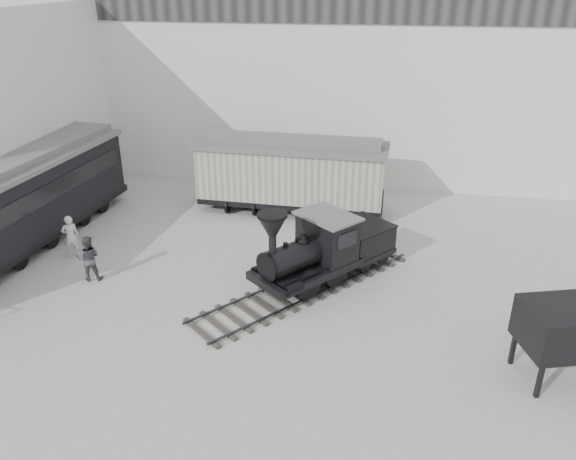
% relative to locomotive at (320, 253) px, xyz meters
% --- Properties ---
extents(ground, '(90.00, 90.00, 0.00)m').
position_rel_locomotive_xyz_m(ground, '(-1.46, -3.77, -1.18)').
color(ground, '#9E9E9B').
extents(north_wall, '(34.00, 2.51, 11.00)m').
position_rel_locomotive_xyz_m(north_wall, '(-1.46, 11.21, 4.37)').
color(north_wall, silver).
rests_on(north_wall, ground).
extents(west_pavilion, '(7.00, 12.11, 9.00)m').
position_rel_locomotive_xyz_m(west_pavilion, '(-15.96, 6.19, 3.32)').
color(west_pavilion, silver).
rests_on(west_pavilion, ground).
extents(locomotive, '(7.32, 8.19, 3.19)m').
position_rel_locomotive_xyz_m(locomotive, '(0.00, 0.00, 0.00)').
color(locomotive, '#2D2821').
rests_on(locomotive, ground).
extents(boxcar, '(8.74, 2.96, 3.55)m').
position_rel_locomotive_xyz_m(boxcar, '(-2.14, 6.46, 0.68)').
color(boxcar, black).
rests_on(boxcar, ground).
extents(passenger_coach, '(3.86, 13.31, 3.51)m').
position_rel_locomotive_xyz_m(passenger_coach, '(-12.09, 0.55, 0.76)').
color(passenger_coach, black).
rests_on(passenger_coach, ground).
extents(visitor_a, '(0.76, 0.70, 1.73)m').
position_rel_locomotive_xyz_m(visitor_a, '(-9.78, 0.34, -0.31)').
color(visitor_a, silver).
rests_on(visitor_a, ground).
extents(visitor_b, '(0.98, 0.85, 1.72)m').
position_rel_locomotive_xyz_m(visitor_b, '(-8.21, -1.22, -0.32)').
color(visitor_b, '#404146').
rests_on(visitor_b, ground).
extents(coal_hopper, '(2.48, 2.23, 2.26)m').
position_rel_locomotive_xyz_m(coal_hopper, '(6.97, -4.07, 0.30)').
color(coal_hopper, black).
rests_on(coal_hopper, ground).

